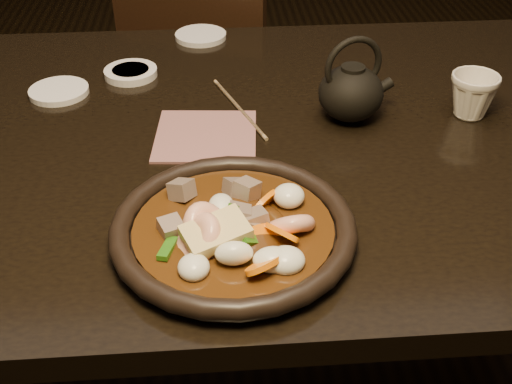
{
  "coord_description": "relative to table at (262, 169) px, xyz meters",
  "views": [
    {
      "loc": [
        -0.08,
        -0.91,
        1.28
      ],
      "look_at": [
        -0.03,
        -0.24,
        0.8
      ],
      "focal_mm": 45.0,
      "sensor_mm": 36.0,
      "label": 1
    }
  ],
  "objects": [
    {
      "name": "plate",
      "position": [
        -0.06,
        -0.27,
        0.09
      ],
      "size": [
        0.32,
        0.32,
        0.03
      ],
      "color": "black",
      "rests_on": "table"
    },
    {
      "name": "stirfry",
      "position": [
        -0.06,
        -0.28,
        0.1
      ],
      "size": [
        0.21,
        0.22,
        0.07
      ],
      "color": "#3C200A",
      "rests_on": "plate"
    },
    {
      "name": "saucer_right",
      "position": [
        -0.1,
        0.4,
        0.08
      ],
      "size": [
        0.11,
        0.11,
        0.01
      ],
      "primitive_type": "cylinder",
      "color": "white",
      "rests_on": "table"
    },
    {
      "name": "tea_cup",
      "position": [
        0.35,
        0.02,
        0.12
      ],
      "size": [
        0.09,
        0.09,
        0.08
      ],
      "primitive_type": "imported",
      "rotation": [
        0.0,
        0.0,
        0.17
      ],
      "color": "beige",
      "rests_on": "table"
    },
    {
      "name": "teapot",
      "position": [
        0.15,
        0.03,
        0.13
      ],
      "size": [
        0.13,
        0.11,
        0.14
      ],
      "rotation": [
        0.0,
        0.0,
        0.26
      ],
      "color": "black",
      "rests_on": "table"
    },
    {
      "name": "saucer_left",
      "position": [
        -0.35,
        0.16,
        0.08
      ],
      "size": [
        0.11,
        0.11,
        0.01
      ],
      "primitive_type": "cylinder",
      "color": "white",
      "rests_on": "table"
    },
    {
      "name": "chair",
      "position": [
        -0.09,
        0.68,
        -0.21
      ],
      "size": [
        0.52,
        0.52,
        0.85
      ],
      "rotation": [
        0.0,
        0.0,
        2.76
      ],
      "color": "black",
      "rests_on": "floor"
    },
    {
      "name": "soy_dish",
      "position": [
        -0.23,
        0.22,
        0.08
      ],
      "size": [
        0.1,
        0.1,
        0.01
      ],
      "primitive_type": "cylinder",
      "color": "white",
      "rests_on": "table"
    },
    {
      "name": "napkin",
      "position": [
        -0.09,
        -0.01,
        0.08
      ],
      "size": [
        0.17,
        0.17,
        0.0
      ],
      "primitive_type": "cube",
      "rotation": [
        0.0,
        0.0,
        -0.08
      ],
      "color": "#945C5B",
      "rests_on": "table"
    },
    {
      "name": "chopsticks",
      "position": [
        -0.03,
        0.07,
        0.08
      ],
      "size": [
        0.08,
        0.22,
        0.01
      ],
      "rotation": [
        0.0,
        0.0,
        0.34
      ],
      "color": "#A0835B",
      "rests_on": "table"
    },
    {
      "name": "table",
      "position": [
        0.0,
        0.0,
        0.0
      ],
      "size": [
        1.6,
        0.9,
        0.75
      ],
      "color": "black",
      "rests_on": "floor"
    }
  ]
}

